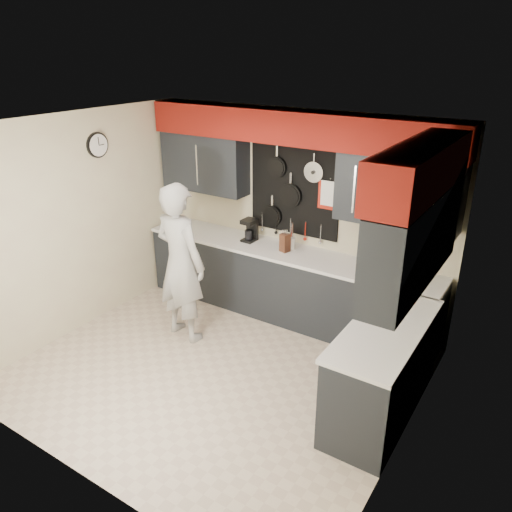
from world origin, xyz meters
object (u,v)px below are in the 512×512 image
Objects in this scene: knife_block at (285,243)px; utensil_crock at (290,243)px; microwave at (381,262)px; person at (181,263)px; coffee_maker at (250,229)px.

knife_block is 1.49× the size of utensil_crock.
person is (-2.00, -1.05, -0.11)m from microwave.
microwave is 2.20× the size of knife_block.
knife_block is 0.12× the size of person.
person is at bearing -110.67° from knife_block.
microwave is 1.70× the size of coffee_maker.
person reaches higher than utensil_crock.
utensil_crock is 0.08× the size of person.
knife_block is (-1.21, -0.02, -0.03)m from microwave.
microwave is at bearing -4.27° from utensil_crock.
coffee_maker is (-1.77, 0.06, 0.01)m from microwave.
microwave is 3.29× the size of utensil_crock.
microwave is 1.21m from knife_block.
knife_block is at bearing -99.74° from utensil_crock.
utensil_crock is 1.40m from person.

